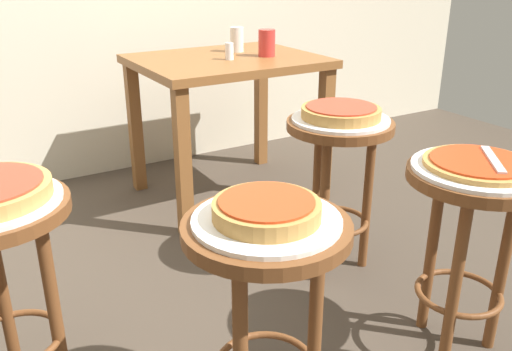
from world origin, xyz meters
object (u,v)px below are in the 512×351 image
Objects in this scene: stool_foreground at (471,219)px; pizza_rear at (341,112)px; serving_plate_foreground at (479,169)px; stool_middle at (266,279)px; cup_near_edge at (267,43)px; serving_plate_rear at (341,119)px; cup_far_edge at (237,39)px; pizza_middle at (267,209)px; pizza_server_knife at (493,159)px; stool_rear at (338,160)px; pizza_foreground at (480,163)px; condiment_shaker at (229,51)px; serving_plate_middle at (267,220)px; dining_table at (227,82)px.

pizza_rear reaches higher than stool_foreground.
serving_plate_foreground is 0.72m from stool_middle.
stool_foreground is 1.63× the size of serving_plate_foreground.
cup_near_edge is (0.85, 1.37, 0.33)m from stool_middle.
cup_near_edge is (0.17, 0.80, 0.17)m from serving_plate_rear.
cup_far_edge reaches higher than serving_plate_rear.
stool_foreground is at bearing -88.12° from pizza_rear.
cup_near_edge is (0.85, 1.37, 0.14)m from pizza_middle.
serving_plate_rear is 1.67× the size of pizza_server_knife.
serving_plate_rear is (0.68, 0.57, 0.16)m from stool_middle.
pizza_middle is at bearing -140.06° from stool_rear.
cup_near_edge is at bearing 58.13° from pizza_middle.
pizza_middle is 0.41× the size of stool_rear.
stool_rear is 0.16m from serving_plate_rear.
stool_middle is at bearing 126.05° from pizza_server_knife.
pizza_foreground is 2.54× the size of cup_far_edge.
pizza_server_knife is (0.73, -0.05, 0.00)m from pizza_middle.
stool_rear is 1.70× the size of serving_plate_rear.
stool_rear is at bearing -96.29° from cup_far_edge.
serving_plate_middle is at bearing -115.13° from condiment_shaker.
cup_far_edge reaches higher than condiment_shaker.
pizza_rear is (-0.00, 0.00, 0.19)m from stool_rear.
dining_table is (0.67, 1.45, 0.14)m from stool_middle.
pizza_server_knife is (-0.06, -1.62, -0.13)m from cup_far_edge.
stool_foreground is 0.73m from pizza_middle.
pizza_rear is (0.68, 0.57, 0.19)m from stool_middle.
dining_table reaches higher than pizza_rear.
serving_plate_foreground is 1.08× the size of serving_plate_middle.
serving_plate_middle is 0.57× the size of stool_rear.
serving_plate_foreground is 2.94× the size of cup_near_edge.
dining_table reaches higher than stool_middle.
pizza_server_knife is (-0.12, -1.42, -0.14)m from cup_near_edge.
stool_middle is 0.76m from pizza_server_knife.
pizza_middle and pizza_rear have the same top height.
serving_plate_middle is at bearing 177.35° from pizza_foreground.
cup_far_edge reaches higher than dining_table.
serving_plate_foreground and serving_plate_middle have the same top height.
dining_table is 4.00× the size of pizza_server_knife.
pizza_middle is at bearing 88.04° from stool_middle.
condiment_shaker is (-0.14, -0.19, -0.02)m from cup_far_edge.
dining_table is at bearing 65.28° from stool_middle.
serving_plate_foreground is at bearing -2.65° from stool_middle.
stool_rear is at bearing 39.94° from stool_middle.
pizza_foreground is at bearing -88.12° from stool_rear.
pizza_foreground is at bearing -88.12° from pizza_rear.
condiment_shaker reaches higher than pizza_middle.
stool_rear is at bearing 91.88° from pizza_foreground.
serving_plate_foreground reaches higher than stool_middle.
serving_plate_middle is 2.72× the size of cup_near_edge.
cup_near_edge reaches higher than condiment_shaker.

